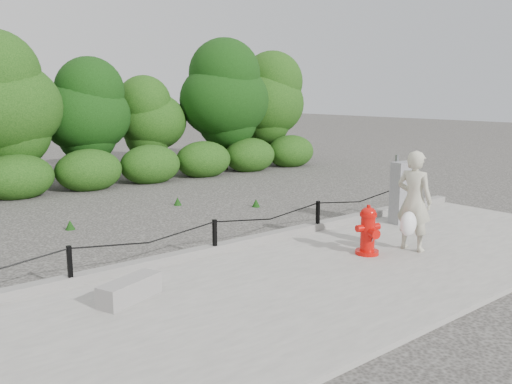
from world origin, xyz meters
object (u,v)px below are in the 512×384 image
Objects in this scene: pedestrian at (414,202)px; utility_cabinet at (402,193)px; concrete_block at (130,290)px; fire_hydrant at (368,231)px.

utility_cabinet is at bearing -58.36° from pedestrian.
pedestrian is 2.04m from utility_cabinet.
concrete_block is at bearing -171.25° from utility_cabinet.
pedestrian reaches higher than utility_cabinet.
concrete_block is (-4.09, 0.66, -0.26)m from fire_hydrant.
fire_hydrant is 2.54m from utility_cabinet.
fire_hydrant is at bearing -9.16° from concrete_block.
concrete_block is at bearing 69.32° from pedestrian.
concrete_block is 6.44m from utility_cabinet.
concrete_block is at bearing -173.81° from fire_hydrant.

